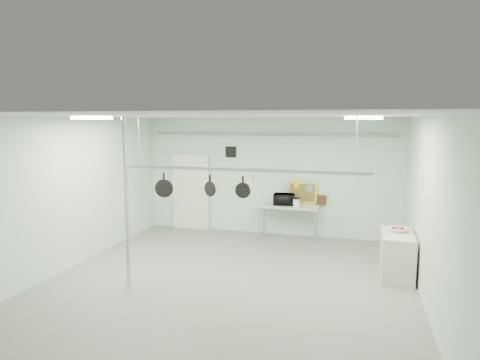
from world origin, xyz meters
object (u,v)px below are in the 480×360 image
(skillet_left, at_px, (164,185))
(skillet_mid, at_px, (210,186))
(side_cabinet, at_px, (397,255))
(fruit_bowl, at_px, (398,230))
(skillet_right, at_px, (243,187))
(microwave, at_px, (284,199))
(coffee_canister, at_px, (296,203))
(prep_table, at_px, (288,208))
(chrome_pole, at_px, (126,205))
(pot_rack, at_px, (240,168))

(skillet_left, distance_m, skillet_mid, 0.98)
(side_cabinet, bearing_deg, fruit_bowl, 86.60)
(skillet_right, bearing_deg, side_cabinet, 16.85)
(microwave, relative_size, coffee_canister, 2.56)
(microwave, bearing_deg, prep_table, 168.77)
(chrome_pole, distance_m, skillet_mid, 1.60)
(pot_rack, bearing_deg, side_cabinet, 20.45)
(prep_table, bearing_deg, chrome_pole, -118.71)
(side_cabinet, xyz_separation_m, coffee_canister, (-2.32, 2.02, 0.56))
(skillet_mid, bearing_deg, coffee_canister, 96.04)
(microwave, relative_size, skillet_left, 1.09)
(chrome_pole, xyz_separation_m, skillet_mid, (1.30, 0.90, 0.27))
(chrome_pole, bearing_deg, skillet_left, 70.30)
(pot_rack, relative_size, coffee_canister, 23.04)
(prep_table, height_order, microwave, microwave)
(coffee_canister, xyz_separation_m, skillet_right, (-0.58, -3.12, 0.87))
(fruit_bowl, xyz_separation_m, skillet_mid, (-3.56, -1.22, 0.93))
(prep_table, distance_m, fruit_bowl, 3.30)
(pot_rack, height_order, fruit_bowl, pot_rack)
(pot_rack, xyz_separation_m, skillet_right, (0.05, 0.00, -0.35))
(side_cabinet, distance_m, microwave, 3.52)
(chrome_pole, xyz_separation_m, prep_table, (2.30, 4.20, -0.77))
(side_cabinet, relative_size, coffee_canister, 5.76)
(microwave, bearing_deg, skillet_mid, 71.51)
(coffee_canister, height_order, skillet_left, skillet_left)
(side_cabinet, distance_m, skillet_left, 4.86)
(skillet_mid, bearing_deg, skillet_right, 27.60)
(microwave, distance_m, skillet_mid, 3.53)
(coffee_canister, xyz_separation_m, skillet_mid, (-1.23, -3.12, 0.86))
(skillet_mid, bearing_deg, skillet_left, -152.40)
(pot_rack, height_order, skillet_left, pot_rack)
(microwave, bearing_deg, coffee_canister, 147.54)
(fruit_bowl, height_order, skillet_right, skillet_right)
(microwave, bearing_deg, skillet_right, 82.54)
(coffee_canister, distance_m, fruit_bowl, 3.01)
(fruit_bowl, bearing_deg, microwave, 141.97)
(coffee_canister, bearing_deg, skillet_mid, -111.57)
(skillet_left, bearing_deg, side_cabinet, 0.62)
(chrome_pole, relative_size, skillet_right, 7.64)
(side_cabinet, height_order, coffee_canister, coffee_canister)
(skillet_left, bearing_deg, microwave, 47.75)
(fruit_bowl, bearing_deg, pot_rack, -157.59)
(chrome_pole, xyz_separation_m, microwave, (2.18, 4.22, -0.55))
(skillet_right, bearing_deg, chrome_pole, -159.24)
(skillet_left, bearing_deg, prep_table, 46.03)
(side_cabinet, xyz_separation_m, microwave, (-2.67, 2.22, 0.60))
(chrome_pole, height_order, skillet_right, chrome_pole)
(fruit_bowl, bearing_deg, coffee_canister, 140.73)
(microwave, xyz_separation_m, coffee_canister, (0.35, -0.19, -0.04))
(chrome_pole, height_order, pot_rack, chrome_pole)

